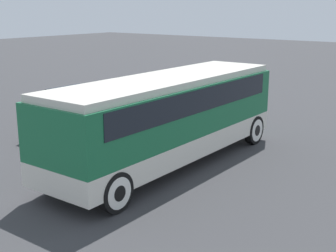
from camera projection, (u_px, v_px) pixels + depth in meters
The scene contains 4 objects.
ground_plane at pixel (168, 164), 15.89m from camera, with size 120.00×120.00×0.00m, color #38383A.
tour_bus at pixel (170, 112), 15.51m from camera, with size 9.82×2.68×3.01m.
parked_car_near at pixel (77, 118), 19.44m from camera, with size 4.51×1.79×1.42m.
parked_car_mid at pixel (76, 101), 23.29m from camera, with size 4.20×1.91×1.32m.
Camera 1 is at (-12.06, -9.03, 5.21)m, focal length 50.00 mm.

